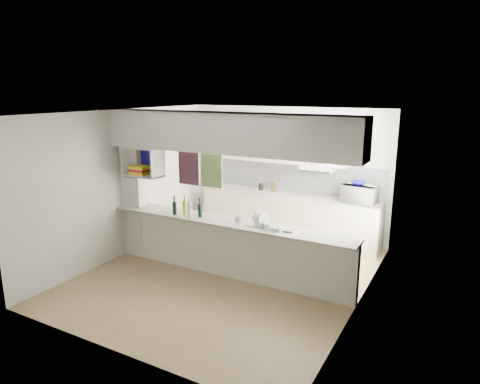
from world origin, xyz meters
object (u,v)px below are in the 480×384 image
Objects in this scene: microwave at (360,194)px; wine_bottles at (187,209)px; bowl at (358,183)px; dish_rack at (263,220)px.

microwave is 3.14m from wine_bottles.
bowl is 3.11m from wine_bottles.
microwave is 1.16× the size of wine_bottles.
wine_bottles is at bearing -136.00° from bowl.
wine_bottles is (-2.23, -2.16, -0.24)m from bowl.
dish_rack is 1.01× the size of wine_bottles.
bowl is 0.49× the size of wine_bottles.
bowl reaches higher than wine_bottles.
microwave reaches higher than dish_rack.
dish_rack is at bearing -114.10° from bowl.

